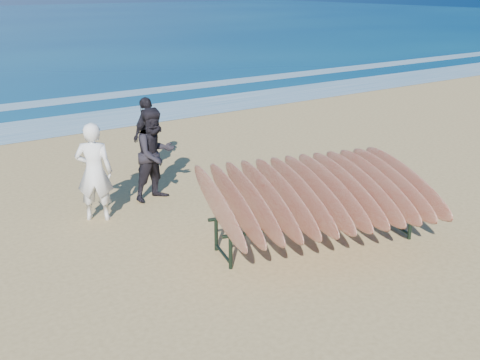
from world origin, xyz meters
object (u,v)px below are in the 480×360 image
(person_white, at_px, (94,172))
(person_dark_b, at_px, (148,135))
(person_dark_a, at_px, (155,154))
(surfboard_rack, at_px, (317,193))

(person_white, xyz_separation_m, person_dark_b, (1.99, 1.93, -0.04))
(person_dark_a, distance_m, person_dark_b, 1.77)
(person_dark_b, bearing_deg, person_dark_a, 38.78)
(person_dark_a, xyz_separation_m, person_dark_b, (0.69, 1.63, -0.06))
(person_white, height_order, person_dark_b, person_white)
(surfboard_rack, xyz_separation_m, person_dark_b, (-0.30, 4.86, -0.04))
(surfboard_rack, height_order, person_white, person_white)
(surfboard_rack, distance_m, person_dark_b, 4.87)
(surfboard_rack, relative_size, person_dark_b, 2.34)
(person_dark_a, bearing_deg, person_dark_b, 58.10)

